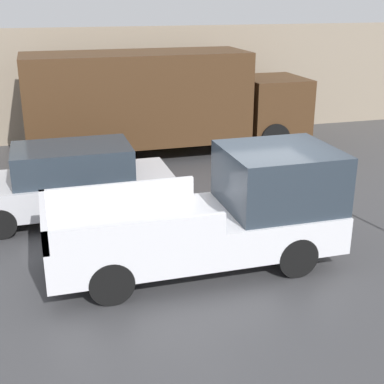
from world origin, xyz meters
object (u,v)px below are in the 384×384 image
(delivery_truck, at_px, (160,100))
(newspaper_box, at_px, (177,122))
(pickup_truck, at_px, (220,213))
(car, at_px, (69,182))

(delivery_truck, relative_size, newspaper_box, 8.57)
(pickup_truck, distance_m, car, 3.90)
(pickup_truck, bearing_deg, newspaper_box, 80.21)
(car, distance_m, newspaper_box, 7.64)
(pickup_truck, bearing_deg, car, 129.70)
(pickup_truck, distance_m, newspaper_box, 9.58)
(car, distance_m, delivery_truck, 5.43)
(delivery_truck, bearing_deg, car, -124.93)
(car, relative_size, delivery_truck, 0.53)
(delivery_truck, bearing_deg, newspaper_box, 62.76)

